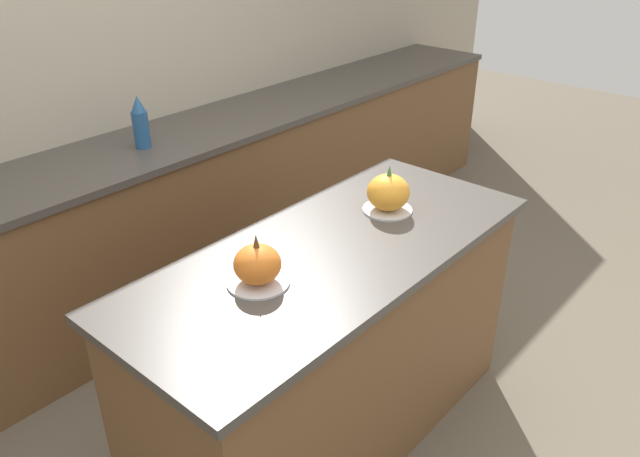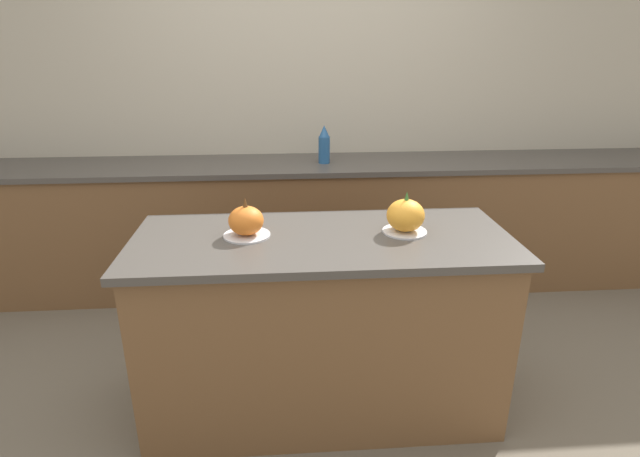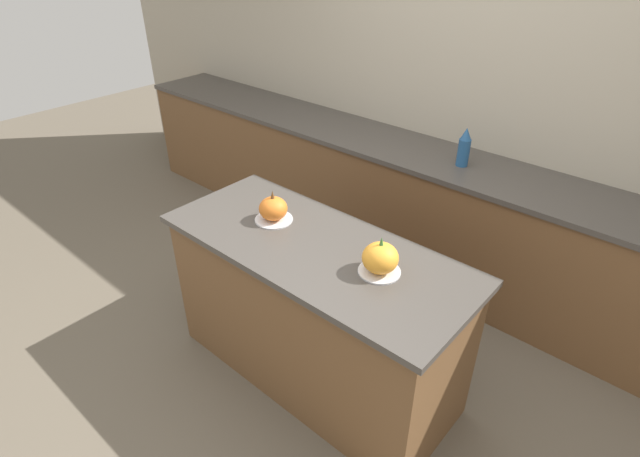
{
  "view_description": "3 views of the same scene",
  "coord_description": "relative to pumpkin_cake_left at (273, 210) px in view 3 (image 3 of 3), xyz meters",
  "views": [
    {
      "loc": [
        -1.47,
        -1.23,
        2.01
      ],
      "look_at": [
        -0.04,
        0.03,
        0.98
      ],
      "focal_mm": 35.0,
      "sensor_mm": 36.0,
      "label": 1
    },
    {
      "loc": [
        -0.16,
        -2.02,
        1.7
      ],
      "look_at": [
        -0.01,
        0.03,
        0.93
      ],
      "focal_mm": 28.0,
      "sensor_mm": 36.0,
      "label": 2
    },
    {
      "loc": [
        1.39,
        -1.54,
        2.29
      ],
      "look_at": [
        -0.0,
        0.04,
        0.98
      ],
      "focal_mm": 28.0,
      "sensor_mm": 36.0,
      "label": 3
    }
  ],
  "objects": [
    {
      "name": "ground_plane",
      "position": [
        0.33,
        -0.04,
        -0.96
      ],
      "size": [
        12.0,
        12.0,
        0.0
      ],
      "primitive_type": "plane",
      "color": "#665B4C"
    },
    {
      "name": "pumpkin_cake_right",
      "position": [
        0.7,
        -0.01,
        0.01
      ],
      "size": [
        0.2,
        0.2,
        0.19
      ],
      "color": "silver",
      "rests_on": "kitchen_island"
    },
    {
      "name": "pumpkin_cake_left",
      "position": [
        0.0,
        0.0,
        0.0
      ],
      "size": [
        0.21,
        0.21,
        0.18
      ],
      "color": "silver",
      "rests_on": "kitchen_island"
    },
    {
      "name": "kitchen_island",
      "position": [
        0.33,
        -0.04,
        -0.51
      ],
      "size": [
        1.67,
        0.7,
        0.9
      ],
      "color": "brown",
      "rests_on": "ground_plane"
    },
    {
      "name": "bottle_tall",
      "position": [
        0.45,
        1.27,
        0.08
      ],
      "size": [
        0.08,
        0.08,
        0.26
      ],
      "color": "#235184",
      "rests_on": "back_counter"
    },
    {
      "name": "back_counter",
      "position": [
        0.33,
        1.29,
        -0.5
      ],
      "size": [
        6.0,
        0.6,
        0.92
      ],
      "color": "brown",
      "rests_on": "ground_plane"
    },
    {
      "name": "wall_back",
      "position": [
        0.33,
        1.62,
        0.29
      ],
      "size": [
        8.0,
        0.06,
        2.5
      ],
      "color": "#B2A893",
      "rests_on": "ground_plane"
    }
  ]
}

